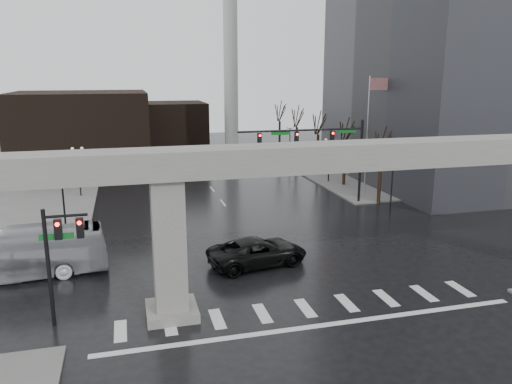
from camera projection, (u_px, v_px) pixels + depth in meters
The scene contains 22 objects.
ground at pixel (299, 300), 27.67m from camera, with size 160.00×160.00×0.00m, color black.
sidewalk_ne at pixel (391, 165), 67.95m from camera, with size 28.00×36.00×0.15m, color slate.
elevated_guideway at pixel (324, 178), 26.38m from camera, with size 48.00×2.60×8.70m.
building_far_left at pixel (82, 132), 62.53m from camera, with size 16.00×14.00×10.00m, color black.
building_far_mid at pixel (171, 129), 75.15m from camera, with size 10.00×10.00×8.00m, color black.
smokestack at pixel (231, 65), 69.31m from camera, with size 3.60×3.60×30.00m.
signal_mast_arm at pixel (324, 144), 46.22m from camera, with size 12.12×0.43×8.00m.
signal_left_pole at pixel (59, 247), 24.16m from camera, with size 2.30×0.30×6.00m.
flagpole_assembly at pixel (370, 121), 50.40m from camera, with size 2.06×0.12×12.00m.
lamp_right_0 at pixel (392, 177), 43.37m from camera, with size 1.22×0.32×5.11m.
lamp_right_1 at pixel (329, 153), 56.54m from camera, with size 1.22×0.32×5.11m.
lamp_right_2 at pixel (290, 138), 69.71m from camera, with size 1.22×0.32×5.11m.
lamp_left_0 at pixel (63, 196), 36.68m from camera, with size 1.22×0.32×5.11m.
lamp_left_1 at pixel (78, 163), 49.85m from camera, with size 1.22×0.32×5.11m.
lamp_left_2 at pixel (87, 144), 63.01m from camera, with size 1.22×0.32×5.11m.
tree_right_0 at pixel (380, 175), 47.57m from camera, with size 1.09×1.58×7.50m.
tree_right_1 at pixel (345, 160), 55.07m from camera, with size 1.09×1.61×7.67m.
tree_right_2 at pixel (318, 149), 62.58m from camera, with size 1.10×1.63×7.85m.
tree_right_3 at pixel (297, 141), 70.09m from camera, with size 1.11×1.66×8.02m.
tree_right_4 at pixel (280, 134), 77.60m from camera, with size 1.12×1.69×8.19m.
pickup_truck at pixel (258, 252), 32.53m from camera, with size 3.02×6.54×1.82m, color black.
city_bus at pixel (12, 254), 30.24m from camera, with size 2.60×11.12×3.10m, color silver.
Camera 1 is at (-8.82, -24.06, 12.28)m, focal length 35.00 mm.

